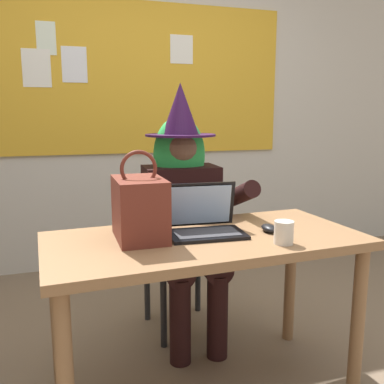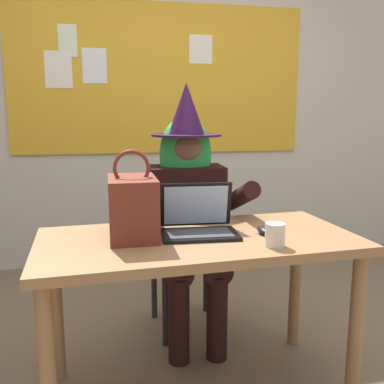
{
  "view_description": "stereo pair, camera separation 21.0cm",
  "coord_description": "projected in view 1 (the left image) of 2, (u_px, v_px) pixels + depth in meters",
  "views": [
    {
      "loc": [
        -0.67,
        -1.62,
        1.26
      ],
      "look_at": [
        -0.05,
        0.35,
        0.88
      ],
      "focal_mm": 39.45,
      "sensor_mm": 36.0,
      "label": 1
    },
    {
      "loc": [
        -0.46,
        -1.68,
        1.26
      ],
      "look_at": [
        -0.05,
        0.35,
        0.88
      ],
      "focal_mm": 39.45,
      "sensor_mm": 36.0,
      "label": 2
    }
  ],
  "objects": [
    {
      "name": "handbag",
      "position": [
        140.0,
        208.0,
        1.77
      ],
      "size": [
        0.2,
        0.3,
        0.38
      ],
      "rotation": [
        0.0,
        0.0,
        0.09
      ],
      "color": "maroon",
      "rests_on": "desk_main"
    },
    {
      "name": "coffee_mug",
      "position": [
        284.0,
        232.0,
        1.72
      ],
      "size": [
        0.08,
        0.08,
        0.09
      ],
      "primitive_type": "cylinder",
      "color": "silver",
      "rests_on": "desk_main"
    },
    {
      "name": "chair_at_desk",
      "position": [
        177.0,
        242.0,
        2.54
      ],
      "size": [
        0.45,
        0.45,
        0.91
      ],
      "rotation": [
        0.0,
        0.0,
        -1.5
      ],
      "color": "black",
      "rests_on": "ground"
    },
    {
      "name": "wall_back_bulletin",
      "position": [
        141.0,
        92.0,
        3.48
      ],
      "size": [
        6.39,
        2.05,
        2.88
      ],
      "color": "beige",
      "rests_on": "ground"
    },
    {
      "name": "desk_main",
      "position": [
        205.0,
        259.0,
        1.85
      ],
      "size": [
        1.4,
        0.72,
        0.74
      ],
      "rotation": [
        0.0,
        0.0,
        0.05
      ],
      "color": "#8E6642",
      "rests_on": "ground"
    },
    {
      "name": "person_costumed",
      "position": [
        183.0,
        199.0,
        2.37
      ],
      "size": [
        0.61,
        0.67,
        1.44
      ],
      "rotation": [
        0.0,
        0.0,
        -1.61
      ],
      "color": "black",
      "rests_on": "ground"
    },
    {
      "name": "laptop",
      "position": [
        204.0,
        222.0,
        1.87
      ],
      "size": [
        0.35,
        0.27,
        0.22
      ],
      "rotation": [
        0.0,
        0.0,
        -0.06
      ],
      "color": "black",
      "rests_on": "desk_main"
    },
    {
      "name": "computer_mouse",
      "position": [
        269.0,
        228.0,
        1.9
      ],
      "size": [
        0.07,
        0.11,
        0.03
      ],
      "primitive_type": "ellipsoid",
      "rotation": [
        0.0,
        0.0,
        -0.07
      ],
      "color": "black",
      "rests_on": "desk_main"
    }
  ]
}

